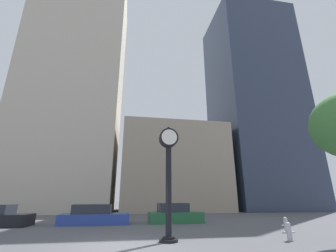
# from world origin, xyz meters

# --- Properties ---
(ground_plane) EXTENTS (200.00, 200.00, 0.00)m
(ground_plane) POSITION_xyz_m (0.00, 0.00, 0.00)
(ground_plane) COLOR #515156
(building_tall_tower) EXTENTS (13.54, 12.00, 37.57)m
(building_tall_tower) POSITION_xyz_m (-8.49, 24.00, 18.78)
(building_tall_tower) COLOR #BCB29E
(building_tall_tower) RESTS_ON ground_plane
(building_storefront_row) EXTENTS (14.58, 12.00, 11.84)m
(building_storefront_row) POSITION_xyz_m (6.64, 24.00, 5.92)
(building_storefront_row) COLOR gray
(building_storefront_row) RESTS_ON ground_plane
(building_glass_modern) EXTENTS (13.15, 12.00, 35.49)m
(building_glass_modern) POSITION_xyz_m (21.58, 24.00, 17.74)
(building_glass_modern) COLOR #2D384C
(building_glass_modern) RESTS_ON ground_plane
(street_clock) EXTENTS (0.92, 0.82, 5.16)m
(street_clock) POSITION_xyz_m (2.07, 0.78, 3.03)
(street_clock) COLOR black
(street_clock) RESTS_ON ground_plane
(car_blue) EXTENTS (4.78, 1.98, 1.35)m
(car_blue) POSITION_xyz_m (-2.01, 8.19, 0.56)
(car_blue) COLOR #28429E
(car_blue) RESTS_ON ground_plane
(car_green) EXTENTS (4.10, 2.01, 1.41)m
(car_green) POSITION_xyz_m (3.85, 8.17, 0.59)
(car_green) COLOR #236038
(car_green) RESTS_ON ground_plane
(fire_hydrant_near) EXTENTS (0.51, 0.22, 0.76)m
(fire_hydrant_near) POSITION_xyz_m (7.38, 0.14, 0.39)
(fire_hydrant_near) COLOR #B7B7BC
(fire_hydrant_near) RESTS_ON ground_plane
(fire_hydrant_far) EXTENTS (0.50, 0.22, 0.77)m
(fire_hydrant_far) POSITION_xyz_m (8.97, 2.48, 0.39)
(fire_hydrant_far) COLOR #B7B7BC
(fire_hydrant_far) RESTS_ON ground_plane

